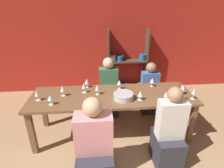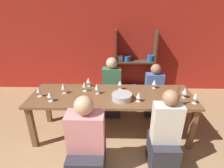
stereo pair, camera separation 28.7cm
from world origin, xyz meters
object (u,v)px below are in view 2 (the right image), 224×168
Objects in this scene: wine_glass_red_a at (139,95)px; person_far_a at (153,95)px; wine_glass_white_a at (97,87)px; wine_glass_white_c at (154,82)px; wine_glass_white_b at (50,95)px; wine_glass_empty_e at (185,91)px; wine_bottle_green at (177,99)px; person_near_b at (164,141)px; wine_glass_empty_d at (38,90)px; wine_glass_empty_a at (165,97)px; wine_glass_red_b at (63,87)px; mixing_bowl at (122,96)px; wine_glass_empty_c at (196,96)px; shelf_unit at (135,70)px; wine_glass_empty_b at (88,80)px; wine_glass_red_d at (120,83)px; dining_table at (112,100)px; person_near_a at (87,148)px; person_far_b at (112,93)px; wine_glass_red_c at (84,85)px.

person_far_a is at bearing 64.61° from wine_glass_red_a.
wine_glass_white_c is at bearing 13.25° from wine_glass_white_a.
wine_glass_empty_e is (2.06, 0.15, 0.01)m from wine_glass_white_b.
wine_bottle_green is 0.26× the size of person_near_b.
wine_glass_empty_d is 2.01m from person_near_b.
wine_glass_white_c is (-0.04, 0.56, -0.01)m from wine_glass_empty_a.
wine_glass_white_c is (1.53, 0.23, -0.01)m from wine_glass_red_b.
mixing_bowl is 0.87m from person_near_b.
wine_glass_white_b is 2.16m from wine_glass_empty_c.
shelf_unit is 1.90m from wine_glass_white_a.
wine_glass_empty_b is 0.57m from wine_glass_red_d.
dining_table is 1.27m from wine_glass_empty_c.
dining_table is at bearing 153.71° from wine_glass_red_a.
wine_glass_empty_c is at bearing 20.36° from person_near_a.
dining_table is 0.72m from person_far_b.
wine_glass_empty_b is 0.94× the size of wine_glass_empty_e.
dining_table is 0.57m from wine_glass_empty_b.
person_far_b is at bearing 129.14° from wine_glass_empty_a.
wine_glass_empty_a is 0.94× the size of wine_glass_white_a.
person_near_b is (0.55, -0.55, -0.38)m from mixing_bowl.
person_far_a is at bearing 31.93° from wine_glass_white_a.
person_near_a is at bearing -110.52° from dining_table.
wine_glass_empty_e is 0.14× the size of person_near_b.
wine_bottle_green reaches higher than wine_glass_empty_d.
wine_glass_red_d reaches higher than wine_glass_white_c.
person_far_b reaches higher than wine_glass_empty_b.
mixing_bowl is at bearing 135.18° from person_near_b.
shelf_unit reaches higher than mixing_bowl.
dining_table is at bearing -37.91° from wine_glass_empty_b.
person_far_a reaches higher than dining_table.
person_far_b is (-1.25, 0.93, -0.45)m from wine_glass_empty_c.
wine_glass_empty_b is 0.15× the size of person_far_a.
person_far_a is at bearing 27.93° from wine_glass_white_b.
shelf_unit reaches higher than person_far_b.
wine_glass_empty_c is 1.03× the size of wine_glass_empty_e.
wine_glass_red_d is at bearing 141.83° from wine_glass_empty_a.
wine_glass_empty_a is 0.97× the size of wine_glass_red_c.
dining_table is 14.76× the size of wine_glass_red_b.
wine_glass_empty_b is 0.21m from wine_glass_red_c.
shelf_unit is 2.51m from wine_glass_empty_d.
person_near_b is at bearing -44.82° from mixing_bowl.
person_near_a is 1.52m from person_far_b.
person_far_a is at bearing 21.60° from wine_glass_empty_d.
wine_glass_white_c is at bearing 8.43° from wine_glass_red_b.
wine_glass_red_d is at bearing 123.42° from wine_glass_red_a.
wine_glass_empty_a is at bearing 129.14° from person_far_b.
person_far_b is at bearing 39.52° from wine_glass_red_b.
wine_glass_empty_b is 1.75m from wine_glass_empty_c.
wine_glass_white_b is 1.01× the size of wine_glass_red_a.
wine_glass_white_b is at bearing -159.07° from wine_glass_white_a.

